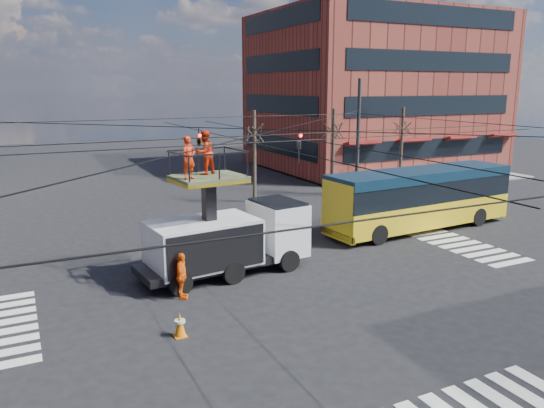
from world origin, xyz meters
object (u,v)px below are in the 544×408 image
Objects in this scene: city_bus at (420,197)px; utility_truck at (228,226)px; worker_ground at (182,276)px; flagger at (350,224)px; traffic_cone at (180,325)px.

utility_truck is at bearing -174.26° from city_bus.
utility_truck is 4.24× the size of worker_ground.
worker_ground is 0.94× the size of flagger.
city_bus reaches higher than flagger.
worker_ground is 10.08m from flagger.
traffic_cone is (-3.41, -4.67, -1.58)m from utility_truck.
flagger is (10.40, 6.25, 0.52)m from traffic_cone.
flagger reaches higher than traffic_cone.
flagger is (9.49, 3.39, 0.06)m from worker_ground.
flagger is at bearing 30.99° from traffic_cone.
utility_truck reaches higher than flagger.
utility_truck reaches higher than worker_ground.
worker_ground is at bearing -150.41° from utility_truck.
flagger is at bearing -48.33° from worker_ground.
city_bus is 6.13× the size of flagger.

